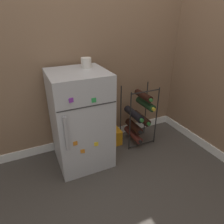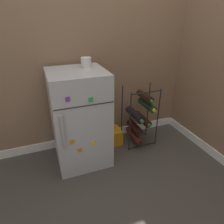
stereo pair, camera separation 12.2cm
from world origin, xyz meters
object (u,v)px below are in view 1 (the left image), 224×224
at_px(mini_fridge, 81,120).
at_px(wine_rack, 138,116).
at_px(soda_box, 111,136).
at_px(fridge_top_cup, 86,63).

height_order(mini_fridge, wine_rack, mini_fridge).
relative_size(soda_box, fridge_top_cup, 2.21).
bearing_deg(wine_rack, mini_fridge, -176.30).
xyz_separation_m(mini_fridge, soda_box, (0.37, 0.14, -0.37)).
relative_size(mini_fridge, wine_rack, 1.37).
relative_size(mini_fridge, soda_box, 4.55).
height_order(wine_rack, soda_box, wine_rack).
xyz_separation_m(wine_rack, soda_box, (-0.29, 0.10, -0.24)).
bearing_deg(soda_box, mini_fridge, -159.14).
bearing_deg(fridge_top_cup, soda_box, 12.67).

